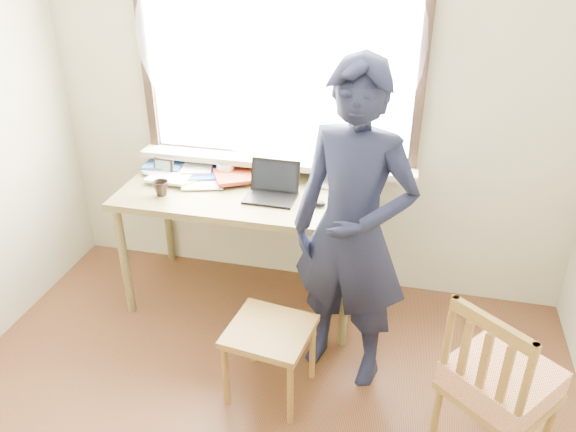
% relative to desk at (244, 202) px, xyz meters
% --- Properties ---
extents(room_shell, '(3.52, 4.02, 2.61)m').
position_rel_desk_xyz_m(room_shell, '(0.32, -1.43, 0.89)').
color(room_shell, beige).
rests_on(room_shell, ground).
extents(desk, '(1.54, 0.77, 0.83)m').
position_rel_desk_xyz_m(desk, '(0.00, 0.00, 0.00)').
color(desk, olive).
rests_on(desk, ground).
extents(laptop, '(0.32, 0.26, 0.21)m').
position_rel_desk_xyz_m(laptop, '(0.20, -0.03, 0.14)').
color(laptop, black).
rests_on(laptop, desk).
extents(mug_white, '(0.14, 0.14, 0.09)m').
position_rel_desk_xyz_m(mug_white, '(-0.18, 0.19, 0.13)').
color(mug_white, white).
rests_on(mug_white, desk).
extents(mug_dark, '(0.12, 0.12, 0.09)m').
position_rel_desk_xyz_m(mug_dark, '(-0.48, -0.18, 0.13)').
color(mug_dark, black).
rests_on(mug_dark, desk).
extents(mouse, '(0.09, 0.06, 0.03)m').
position_rel_desk_xyz_m(mouse, '(0.50, -0.10, 0.10)').
color(mouse, black).
rests_on(mouse, desk).
extents(desk_clutter, '(0.77, 0.51, 0.04)m').
position_rel_desk_xyz_m(desk_clutter, '(-0.28, 0.18, 0.11)').
color(desk_clutter, maroon).
rests_on(desk_clutter, desk).
extents(book_a, '(0.27, 0.32, 0.03)m').
position_rel_desk_xyz_m(book_a, '(-0.47, 0.23, 0.10)').
color(book_a, white).
rests_on(book_a, desk).
extents(book_b, '(0.24, 0.29, 0.02)m').
position_rel_desk_xyz_m(book_b, '(0.40, 0.28, 0.09)').
color(book_b, white).
rests_on(book_b, desk).
extents(picture_frame, '(0.14, 0.02, 0.11)m').
position_rel_desk_xyz_m(picture_frame, '(-0.58, 0.10, 0.14)').
color(picture_frame, black).
rests_on(picture_frame, desk).
extents(work_chair, '(0.48, 0.46, 0.44)m').
position_rel_desk_xyz_m(work_chair, '(0.38, -0.81, -0.37)').
color(work_chair, olive).
rests_on(work_chair, ground).
extents(side_chair, '(0.60, 0.60, 0.94)m').
position_rel_desk_xyz_m(side_chair, '(1.52, -0.99, -0.25)').
color(side_chair, olive).
rests_on(side_chair, ground).
extents(person, '(0.76, 0.60, 1.82)m').
position_rel_desk_xyz_m(person, '(0.76, -0.51, 0.17)').
color(person, black).
rests_on(person, ground).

